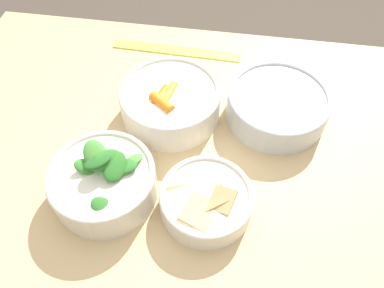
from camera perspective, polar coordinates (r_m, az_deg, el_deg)
ground_plane at (r=1.34m, az=-0.77°, el=-20.46°), size 10.00×10.00×0.00m
dining_table at (r=0.78m, az=-1.25°, el=-8.09°), size 1.03×0.77×0.73m
bowl_carrots at (r=0.71m, az=-3.37°, el=6.49°), size 0.19×0.19×0.07m
bowl_greens at (r=0.62m, az=-13.27°, el=-5.55°), size 0.17×0.17×0.10m
bowl_beans_hotdog at (r=0.73m, az=12.82°, el=5.63°), size 0.19×0.19×0.06m
bowl_cookies at (r=0.60m, az=2.14°, el=-8.58°), size 0.15×0.15×0.05m
ruler at (r=0.87m, az=-2.41°, el=14.06°), size 0.29×0.04×0.00m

